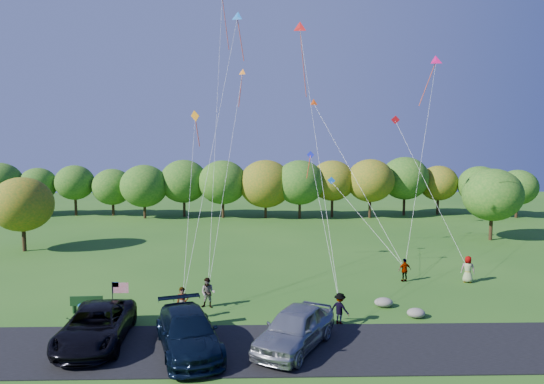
{
  "coord_description": "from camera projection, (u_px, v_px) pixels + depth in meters",
  "views": [
    {
      "loc": [
        0.08,
        -27.02,
        10.22
      ],
      "look_at": [
        0.87,
        6.0,
        6.76
      ],
      "focal_mm": 32.0,
      "sensor_mm": 36.0,
      "label": 1
    }
  ],
  "objects": [
    {
      "name": "flyer_c",
      "position": [
        340.0,
        309.0,
        27.14
      ],
      "size": [
        1.3,
        1.24,
        1.78
      ],
      "primitive_type": "imported",
      "rotation": [
        0.0,
        0.0,
        2.45
      ],
      "color": "#4C4C59",
      "rests_on": "ground"
    },
    {
      "name": "flyer_b",
      "position": [
        208.0,
        293.0,
        29.8
      ],
      "size": [
        1.02,
        0.86,
        1.87
      ],
      "primitive_type": "imported",
      "rotation": [
        0.0,
        0.0,
        -0.18
      ],
      "color": "#4C4C59",
      "rests_on": "ground"
    },
    {
      "name": "minivan_navy",
      "position": [
        188.0,
        332.0,
        23.48
      ],
      "size": [
        4.48,
        7.0,
        1.89
      ],
      "primitive_type": "imported",
      "rotation": [
        0.0,
        0.0,
        0.3
      ],
      "color": "black",
      "rests_on": "asphalt_lane"
    },
    {
      "name": "trash_barrel",
      "position": [
        84.0,
        312.0,
        27.77
      ],
      "size": [
        0.61,
        0.61,
        0.91
      ],
      "primitive_type": "cylinder",
      "color": "blue",
      "rests_on": "ground"
    },
    {
      "name": "boulder_far",
      "position": [
        416.0,
        313.0,
        28.18
      ],
      "size": [
        1.05,
        0.88,
        0.55
      ],
      "primitive_type": "ellipsoid",
      "color": "slate",
      "rests_on": "ground"
    },
    {
      "name": "ground",
      "position": [
        259.0,
        319.0,
        27.92
      ],
      "size": [
        140.0,
        140.0,
        0.0
      ],
      "primitive_type": "plane",
      "color": "#245317",
      "rests_on": "ground"
    },
    {
      "name": "minivan_dark",
      "position": [
        96.0,
        326.0,
        24.37
      ],
      "size": [
        3.46,
        6.79,
        1.84
      ],
      "primitive_type": "imported",
      "rotation": [
        0.0,
        0.0,
        0.06
      ],
      "color": "black",
      "rests_on": "asphalt_lane"
    },
    {
      "name": "boulder_near",
      "position": [
        384.0,
        302.0,
        30.0
      ],
      "size": [
        1.15,
        0.9,
        0.57
      ],
      "primitive_type": "ellipsoid",
      "color": "gray",
      "rests_on": "ground"
    },
    {
      "name": "flyer_a",
      "position": [
        183.0,
        304.0,
        27.7
      ],
      "size": [
        0.78,
        0.59,
        1.93
      ],
      "primitive_type": "imported",
      "rotation": [
        0.0,
        0.0,
        0.19
      ],
      "color": "#4C4C59",
      "rests_on": "ground"
    },
    {
      "name": "flag_assembly",
      "position": [
        117.0,
        293.0,
        26.84
      ],
      "size": [
        0.92,
        0.6,
        2.49
      ],
      "color": "black",
      "rests_on": "ground"
    },
    {
      "name": "kites_aloft",
      "position": [
        299.0,
        49.0,
        40.82
      ],
      "size": [
        20.37,
        11.39,
        17.66
      ],
      "color": "red",
      "rests_on": "ground"
    },
    {
      "name": "minivan_silver",
      "position": [
        295.0,
        328.0,
        23.83
      ],
      "size": [
        4.95,
        6.32,
        2.01
      ],
      "primitive_type": "imported",
      "rotation": [
        0.0,
        0.0,
        -0.51
      ],
      "color": "gray",
      "rests_on": "asphalt_lane"
    },
    {
      "name": "park_bench",
      "position": [
        87.0,
        304.0,
        28.91
      ],
      "size": [
        1.91,
        0.5,
        1.05
      ],
      "rotation": [
        0.0,
        0.0,
        0.04
      ],
      "color": "#123313",
      "rests_on": "ground"
    },
    {
      "name": "asphalt_lane",
      "position": [
        259.0,
        348.0,
        23.94
      ],
      "size": [
        44.0,
        6.0,
        0.06
      ],
      "primitive_type": "cube",
      "color": "black",
      "rests_on": "ground"
    },
    {
      "name": "flyer_e",
      "position": [
        468.0,
        269.0,
        35.17
      ],
      "size": [
        1.11,
        0.92,
        1.94
      ],
      "primitive_type": "imported",
      "rotation": [
        0.0,
        0.0,
        2.77
      ],
      "color": "#4C4C59",
      "rests_on": "ground"
    },
    {
      "name": "flyer_d",
      "position": [
        405.0,
        270.0,
        35.4
      ],
      "size": [
        1.07,
        0.63,
        1.7
      ],
      "primitive_type": "imported",
      "rotation": [
        0.0,
        0.0,
        3.37
      ],
      "color": "#4C4C59",
      "rests_on": "ground"
    },
    {
      "name": "treeline",
      "position": [
        260.0,
        184.0,
        63.24
      ],
      "size": [
        76.51,
        27.35,
        8.37
      ],
      "color": "#372414",
      "rests_on": "ground"
    }
  ]
}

